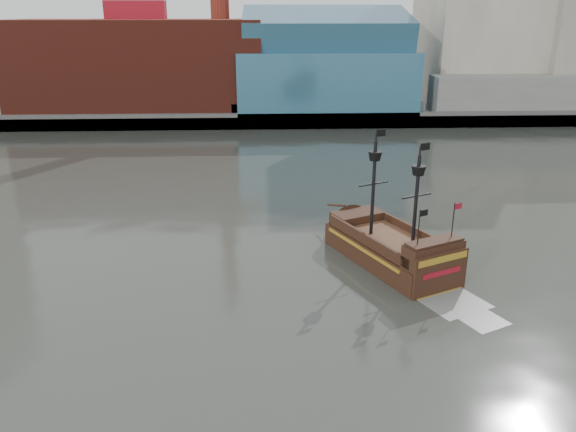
{
  "coord_description": "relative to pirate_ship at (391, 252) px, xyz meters",
  "views": [
    {
      "loc": [
        -0.93,
        -29.37,
        18.2
      ],
      "look_at": [
        0.84,
        9.51,
        4.0
      ],
      "focal_mm": 35.0,
      "sensor_mm": 36.0,
      "label": 1
    }
  ],
  "objects": [
    {
      "name": "seawall",
      "position": [
        -8.69,
        53.03,
        0.31
      ],
      "size": [
        220.0,
        1.0,
        2.6
      ],
      "primitive_type": "cube",
      "color": "#4C4C49",
      "rests_on": "ground"
    },
    {
      "name": "pirate_ship",
      "position": [
        0.0,
        0.0,
        0.0
      ],
      "size": [
        10.0,
        14.99,
        10.87
      ],
      "rotation": [
        0.0,
        0.0,
        0.43
      ],
      "color": "black",
      "rests_on": "ground"
    },
    {
      "name": "promenade_far",
      "position": [
        -8.69,
        82.53,
        0.01
      ],
      "size": [
        220.0,
        60.0,
        2.0
      ],
      "primitive_type": "cube",
      "color": "slate",
      "rests_on": "ground"
    },
    {
      "name": "ground",
      "position": [
        -8.69,
        -9.47,
        -0.99
      ],
      "size": [
        400.0,
        400.0,
        0.0
      ],
      "primitive_type": "plane",
      "color": "#2A2C27",
      "rests_on": "ground"
    }
  ]
}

